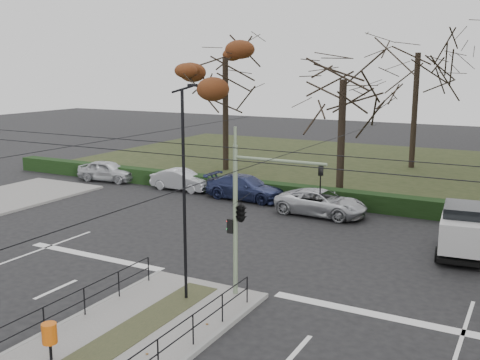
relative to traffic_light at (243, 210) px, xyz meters
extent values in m
plane|color=black|center=(-1.63, -4.50, -3.18)|extent=(140.00, 140.00, 0.00)
cube|color=#252E17|center=(-7.63, 27.50, -3.13)|extent=(38.00, 26.00, 0.10)
cube|color=black|center=(-7.63, 14.10, -2.68)|extent=(38.00, 1.00, 1.00)
cylinder|color=black|center=(-3.68, -0.50, -2.59)|extent=(0.04, 0.04, 0.90)
cylinder|color=black|center=(0.42, -0.50, -2.59)|extent=(0.04, 0.04, 0.90)
cylinder|color=black|center=(-1.63, -3.50, 2.32)|extent=(20.00, 0.02, 0.02)
cylinder|color=black|center=(-1.63, -1.50, 2.32)|extent=(20.00, 0.02, 0.02)
cylinder|color=black|center=(1.87, -6.50, 2.12)|extent=(0.02, 34.00, 0.02)
cylinder|color=gray|center=(-0.30, 0.00, -0.43)|extent=(0.16, 0.16, 5.21)
cylinder|color=gray|center=(1.30, 0.00, 1.78)|extent=(3.21, 0.10, 0.10)
imported|color=black|center=(2.70, 0.00, 1.28)|extent=(0.18, 0.20, 0.90)
imported|color=black|center=(-0.08, 0.00, -0.03)|extent=(0.74, 2.04, 0.80)
cube|color=black|center=(-0.48, 0.00, -0.63)|extent=(0.22, 0.16, 0.50)
sphere|color=#FF0C0C|center=(-0.58, 0.00, -0.48)|extent=(0.11, 0.11, 0.11)
sphere|color=#0CE533|center=(-0.58, 0.00, -0.75)|extent=(0.11, 0.11, 0.11)
cylinder|color=black|center=(-2.50, -6.34, -2.78)|extent=(0.08, 0.08, 0.51)
cylinder|color=#C7520B|center=(-2.50, -6.34, -2.27)|extent=(0.41, 0.41, 0.56)
cylinder|color=black|center=(-1.58, -1.18, 0.49)|extent=(0.11, 0.11, 7.05)
cube|color=black|center=(-1.18, -1.18, 4.15)|extent=(0.31, 0.12, 0.09)
imported|color=#B4B7BD|center=(-17.99, 13.50, -2.45)|extent=(4.44, 2.18, 1.46)
imported|color=#B4B7BD|center=(-11.74, 13.50, -2.50)|extent=(4.13, 1.46, 1.36)
imported|color=#22294F|center=(-6.85, 13.19, -2.44)|extent=(5.12, 2.22, 1.47)
imported|color=#B4B7BD|center=(-1.54, 11.87, -2.49)|extent=(5.08, 2.55, 1.38)
cube|color=silver|center=(6.00, 8.43, -2.03)|extent=(2.04, 4.08, 1.28)
cube|color=black|center=(6.00, 8.43, -1.26)|extent=(1.73, 2.31, 0.60)
cube|color=black|center=(6.00, 8.43, -2.88)|extent=(2.08, 4.17, 0.18)
cylinder|color=black|center=(5.30, 7.06, -2.85)|extent=(0.28, 0.68, 0.66)
cylinder|color=black|center=(5.05, 9.65, -2.85)|extent=(0.28, 0.68, 0.66)
cylinder|color=black|center=(-12.65, 20.89, 1.15)|extent=(0.44, 0.44, 8.46)
ellipsoid|color=#532712|center=(-12.65, 20.89, 5.38)|extent=(7.71, 7.71, 5.31)
cylinder|color=black|center=(-0.24, 28.70, 1.35)|extent=(0.44, 0.44, 8.85)
cylinder|color=black|center=(-1.86, 15.88, 0.46)|extent=(0.44, 0.44, 7.07)
camera|label=1|loc=(8.58, -16.11, 4.71)|focal=42.00mm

